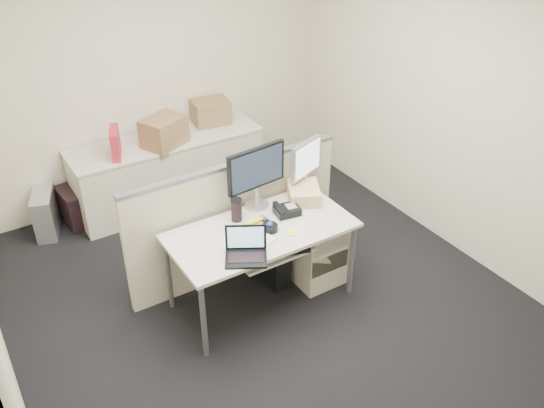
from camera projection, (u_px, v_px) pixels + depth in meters
floor at (262, 299)px, 5.00m from camera, size 4.00×4.50×0.01m
wall_back at (147, 74)px, 5.89m from camera, size 4.00×0.02×2.70m
wall_front at (511, 353)px, 2.66m from camera, size 4.00×0.02×2.70m
wall_right at (450, 106)px, 5.18m from camera, size 0.02×4.50×2.70m
desk at (261, 236)px, 4.64m from camera, size 1.50×0.75×0.73m
keyboard_tray at (273, 252)px, 4.54m from camera, size 0.62×0.32×0.02m
drawer_pedestal at (312, 245)px, 5.11m from camera, size 0.40×0.55×0.65m
cubicle_partition at (235, 222)px, 5.02m from camera, size 2.00×0.06×1.10m
back_counter at (169, 171)px, 6.19m from camera, size 2.00×0.60×0.72m
monitor_main at (256, 178)px, 4.76m from camera, size 0.57×0.27×0.55m
monitor_small at (306, 167)px, 5.00m from camera, size 0.43×0.31×0.47m
laptop at (246, 247)px, 4.21m from camera, size 0.38×0.35×0.23m
trackball at (270, 228)px, 4.58m from camera, size 0.17×0.17×0.05m
desk_phone at (287, 211)px, 4.78m from camera, size 0.22×0.19×0.06m
paper_stack at (253, 238)px, 4.49m from camera, size 0.30×0.35×0.01m
sticky_pad at (291, 233)px, 4.55m from camera, size 0.10×0.10×0.01m
travel_mug at (237, 210)px, 4.67m from camera, size 0.10×0.10×0.19m
banana at (255, 221)px, 4.67m from camera, size 0.20×0.06×0.04m
cellphone at (264, 219)px, 4.72m from camera, size 0.06×0.10×0.01m
manila_folders at (304, 193)px, 4.97m from camera, size 0.38×0.42×0.13m
keyboard at (281, 250)px, 4.52m from camera, size 0.47×0.28×0.02m
pc_tower_desk at (269, 261)px, 5.12m from camera, size 0.20×0.43×0.40m
pc_tower_spare_dark at (71, 208)px, 5.88m from camera, size 0.20×0.42×0.38m
pc_tower_spare_silver at (46, 212)px, 5.75m from camera, size 0.33×0.51×0.45m
cardboard_box_left at (164, 132)px, 5.81m from camera, size 0.51×0.46×0.31m
cardboard_box_right at (211, 112)px, 6.28m from camera, size 0.43×0.36×0.28m
red_binder at (116, 144)px, 5.60m from camera, size 0.19×0.33×0.30m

